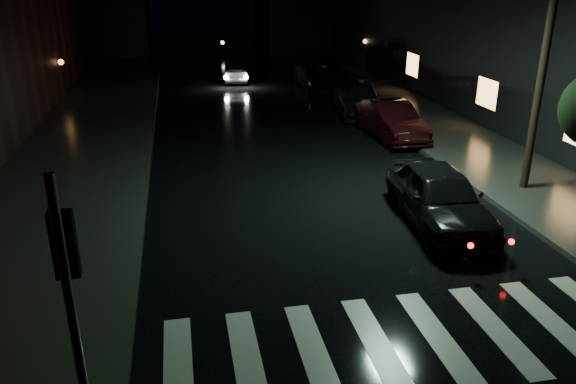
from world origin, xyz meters
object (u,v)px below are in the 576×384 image
parked_car_a (440,196)px  oncoming_car (237,71)px  parked_car_b (391,120)px  parked_car_d (325,75)px  parked_car_c (358,99)px

parked_car_a → oncoming_car: size_ratio=1.21×
parked_car_b → parked_car_d: parked_car_d is taller
parked_car_b → parked_car_c: parked_car_b is taller
parked_car_a → oncoming_car: bearing=101.7°
parked_car_b → oncoming_car: size_ratio=1.17×
parked_car_a → parked_car_b: 8.48m
oncoming_car → parked_car_c: bearing=123.8°
parked_car_b → parked_car_c: size_ratio=0.92×
parked_car_c → oncoming_car: (-4.78, 9.70, -0.08)m
parked_car_d → oncoming_car: (-4.78, 3.32, -0.19)m
parked_car_b → parked_car_a: bearing=-104.4°
parked_car_b → oncoming_car: (-4.78, 14.12, -0.11)m
parked_car_a → parked_car_c: parked_car_a is taller
parked_car_a → parked_car_d: bearing=88.8°
parked_car_d → oncoming_car: 5.82m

